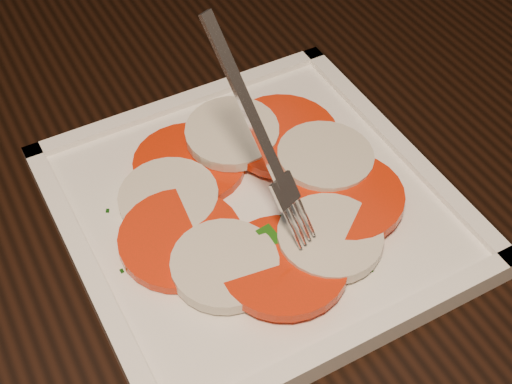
% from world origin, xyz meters
% --- Properties ---
extents(table, '(1.29, 0.95, 0.75)m').
position_xyz_m(table, '(0.17, -0.07, 0.65)').
color(table, black).
rests_on(table, ground).
extents(plate, '(0.33, 0.33, 0.01)m').
position_xyz_m(plate, '(0.09, -0.09, 0.76)').
color(plate, white).
rests_on(plate, table).
extents(caprese_salad, '(0.23, 0.23, 0.03)m').
position_xyz_m(caprese_salad, '(0.09, -0.09, 0.77)').
color(caprese_salad, red).
rests_on(caprese_salad, plate).
extents(fork, '(0.06, 0.10, 0.16)m').
position_xyz_m(fork, '(0.08, -0.10, 0.86)').
color(fork, white).
rests_on(fork, caprese_salad).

